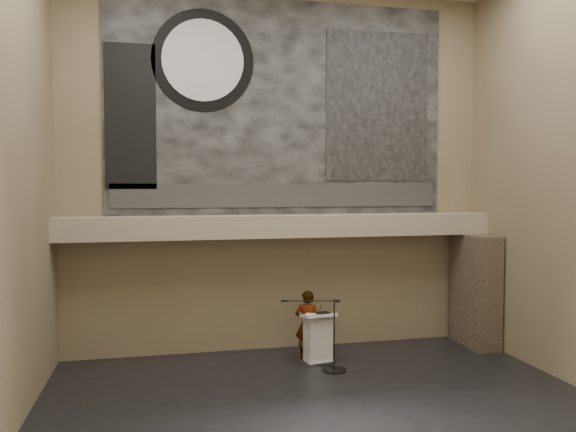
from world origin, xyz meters
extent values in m
plane|color=black|center=(0.00, 0.00, 0.00)|extent=(10.00, 10.00, 0.00)
cube|color=#78694C|center=(0.00, 4.00, 4.25)|extent=(10.00, 0.02, 8.50)
cube|color=#78694C|center=(0.00, -4.00, 4.25)|extent=(10.00, 0.02, 8.50)
cube|color=#78694C|center=(-5.00, 0.00, 4.25)|extent=(0.02, 8.00, 8.50)
cube|color=#9F937B|center=(0.00, 3.60, 2.95)|extent=(10.00, 0.80, 0.50)
cylinder|color=#B2893D|center=(-1.60, 3.55, 2.67)|extent=(0.04, 0.04, 0.06)
cylinder|color=#B2893D|center=(1.90, 3.55, 2.67)|extent=(0.04, 0.04, 0.06)
cube|color=black|center=(0.00, 3.97, 5.70)|extent=(8.00, 0.05, 5.00)
cube|color=#2A2A2A|center=(0.00, 3.93, 3.65)|extent=(7.76, 0.02, 0.55)
cylinder|color=black|center=(-1.80, 3.93, 6.70)|extent=(2.30, 0.02, 2.30)
cylinder|color=silver|center=(-1.80, 3.91, 6.70)|extent=(1.84, 0.02, 1.84)
cube|color=black|center=(2.40, 3.93, 5.80)|extent=(2.60, 0.02, 3.60)
cube|color=black|center=(-3.40, 3.93, 5.40)|extent=(1.10, 0.02, 3.20)
cube|color=#3E3126|center=(4.65, 3.15, 1.35)|extent=(0.60, 1.40, 2.70)
cube|color=silver|center=(0.53, 2.61, 0.04)|extent=(0.69, 0.57, 0.08)
cube|color=white|center=(0.53, 2.61, 0.56)|extent=(0.60, 0.47, 0.96)
cube|color=white|center=(0.53, 2.59, 1.07)|extent=(0.77, 0.61, 0.13)
cube|color=black|center=(0.64, 2.57, 1.12)|extent=(0.32, 0.28, 0.04)
cube|color=white|center=(0.36, 2.54, 1.10)|extent=(0.30, 0.36, 0.00)
imported|color=white|center=(0.41, 3.05, 0.77)|extent=(0.65, 0.53, 1.54)
cylinder|color=black|center=(0.74, 2.09, 0.01)|extent=(0.52, 0.52, 0.02)
cylinder|color=black|center=(0.74, 2.09, 0.76)|extent=(0.03, 0.03, 1.51)
cylinder|color=black|center=(0.23, 2.21, 1.47)|extent=(1.14, 0.28, 0.02)
camera|label=1|loc=(-2.77, -8.98, 3.85)|focal=35.00mm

